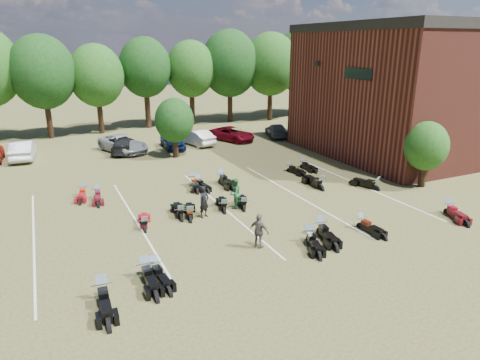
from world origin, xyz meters
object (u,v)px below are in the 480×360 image
car_4 (173,141)px  person_grey (259,231)px  person_black (204,202)px  motorcycle_14 (98,198)px  motorcycle_3 (309,242)px  person_green (234,193)px  motorcycle_0 (146,278)px  motorcycle_7 (145,231)px

car_4 → person_grey: (-2.16, -21.04, 0.13)m
person_grey → person_black: bearing=-21.1°
motorcycle_14 → person_grey: bearing=-53.2°
car_4 → motorcycle_3: 21.58m
person_green → motorcycle_3: person_green is taller
car_4 → person_black: person_black is taller
car_4 → motorcycle_14: bearing=-123.8°
motorcycle_0 → person_grey: bearing=5.1°
motorcycle_0 → motorcycle_14: bearing=93.0°
motorcycle_7 → person_green: bearing=-158.3°
person_black → motorcycle_0: person_black is taller
person_black → motorcycle_3: bearing=-81.0°
car_4 → person_black: size_ratio=2.32×
person_grey → motorcycle_3: 2.62m
car_4 → person_green: person_green is taller
motorcycle_0 → motorcycle_14: motorcycle_0 is taller
motorcycle_3 → person_green: bearing=121.5°
motorcycle_0 → motorcycle_7: 4.67m
person_black → motorcycle_7: (-3.37, -0.43, -0.90)m
person_black → motorcycle_3: (3.41, -5.08, -0.90)m
person_green → motorcycle_14: person_green is taller
person_black → motorcycle_14: size_ratio=0.82×
person_grey → motorcycle_3: bearing=-135.6°
car_4 → motorcycle_7: (-6.52, -16.92, -0.71)m
person_black → motorcycle_14: bearing=105.7°
person_black → motorcycle_0: bearing=-156.5°
person_green → motorcycle_14: 8.64m
person_green → motorcycle_3: (1.33, -5.66, -0.88)m
person_grey → motorcycle_0: bearing=61.1°
motorcycle_3 → motorcycle_7: size_ratio=1.08×
motorcycle_14 → person_green: bearing=-29.3°
person_grey → motorcycle_3: size_ratio=0.74×
person_grey → motorcycle_14: person_grey is taller
motorcycle_0 → motorcycle_7: size_ratio=1.14×
person_grey → motorcycle_14: size_ratio=0.77×
motorcycle_7 → car_4: bearing=-99.8°
person_green → motorcycle_7: 5.61m
person_green → motorcycle_3: size_ratio=0.78×
car_4 → person_black: bearing=-98.1°
motorcycle_3 → person_grey: bearing=-174.0°
motorcycle_3 → motorcycle_14: bearing=145.8°
car_4 → motorcycle_3: (0.26, -21.57, -0.71)m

